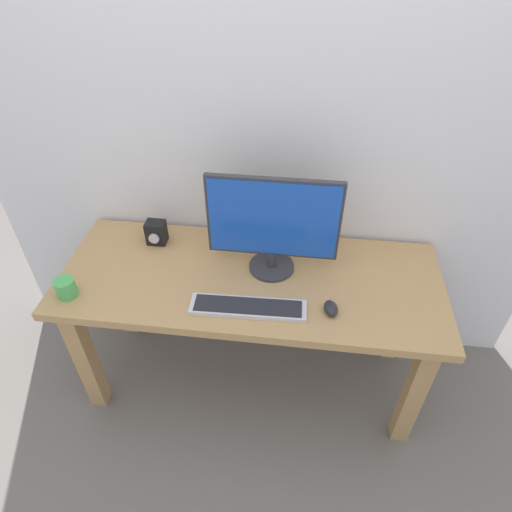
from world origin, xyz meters
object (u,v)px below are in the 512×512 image
(desk, at_px, (250,295))
(coffee_mug, at_px, (66,288))
(keyboard_primary, at_px, (248,307))
(audio_controller, at_px, (156,233))
(monitor, at_px, (273,224))
(mouse, at_px, (331,308))

(desk, relative_size, coffee_mug, 20.07)
(keyboard_primary, height_order, audio_controller, audio_controller)
(monitor, height_order, keyboard_primary, monitor)
(desk, distance_m, audio_controller, 0.54)
(desk, height_order, monitor, monitor)
(coffee_mug, bearing_deg, monitor, 19.01)
(audio_controller, bearing_deg, mouse, -23.40)
(keyboard_primary, xyz_separation_m, coffee_mug, (-0.76, -0.01, 0.03))
(monitor, distance_m, coffee_mug, 0.90)
(desk, bearing_deg, keyboard_primary, -84.69)
(monitor, distance_m, audio_controller, 0.60)
(desk, bearing_deg, mouse, -25.86)
(desk, height_order, coffee_mug, coffee_mug)
(audio_controller, relative_size, coffee_mug, 1.35)
(keyboard_primary, distance_m, coffee_mug, 0.76)
(desk, xyz_separation_m, monitor, (0.09, 0.08, 0.36))
(monitor, bearing_deg, coffee_mug, -160.99)
(monitor, height_order, coffee_mug, monitor)
(mouse, relative_size, audio_controller, 0.73)
(desk, distance_m, coffee_mug, 0.79)
(keyboard_primary, distance_m, audio_controller, 0.63)
(desk, bearing_deg, monitor, 41.08)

